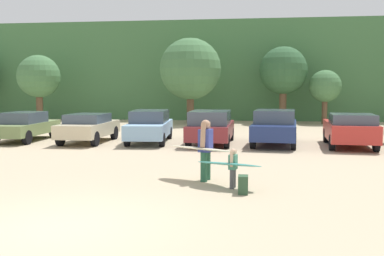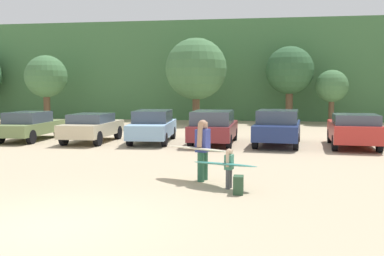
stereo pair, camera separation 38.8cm
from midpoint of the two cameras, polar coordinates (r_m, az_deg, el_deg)
The scene contains 17 objects.
ground_plane at distance 8.96m, azimuth -18.03°, elevation -11.88°, with size 120.00×120.00×0.00m, color tan.
hillside_ridge at distance 41.70m, azimuth 2.48°, elevation 7.01°, with size 108.00×12.00×7.94m, color #427042.
tree_right at distance 35.95m, azimuth -19.16°, elevation 6.15°, with size 3.19×3.19×5.05m.
tree_center_right at distance 32.04m, azimuth -0.57°, elevation 7.48°, with size 4.36×4.36×6.10m.
tree_ridge_back at distance 33.34m, azimuth 11.19°, elevation 7.12°, with size 3.44×3.44×5.57m.
tree_left at distance 33.36m, azimuth 16.22°, elevation 5.07°, with size 2.28×2.28×3.86m.
parked_car_olive_green at distance 23.47m, azimuth -20.87°, elevation 0.29°, with size 1.86×4.47×1.42m.
parked_car_champagne at distance 21.86m, azimuth -13.49°, elevation 0.13°, with size 1.84×4.22×1.36m.
parked_car_sky_blue at distance 21.43m, azimuth -5.90°, elevation 0.29°, with size 2.08×4.72×1.52m.
parked_car_maroon at distance 20.59m, azimuth 1.88°, elevation 0.16°, with size 1.94×4.60×1.56m.
parked_car_navy at distance 20.62m, azimuth 9.94°, elevation 0.17°, with size 2.30×4.81×1.60m.
parked_car_red at distance 20.68m, azimuth 18.90°, elevation -0.14°, with size 2.22×4.43×1.49m.
person_adult at distance 12.46m, azimuth 0.85°, elevation -2.35°, with size 0.39×0.69×1.70m.
person_child at distance 11.61m, azimuth 4.26°, elevation -4.81°, with size 0.24×0.46×1.03m.
surfboard_cream at distance 12.40m, azimuth 0.42°, elevation -2.65°, with size 2.27×1.62×0.16m.
surfboard_teal at distance 11.61m, azimuth 3.74°, elevation -4.60°, with size 1.81×0.97×0.17m.
backpack_dropped at distance 11.09m, azimuth 5.50°, elevation -7.18°, with size 0.24×0.34×0.45m.
Camera 1 is at (3.58, -7.74, 2.58)m, focal length 42.03 mm.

